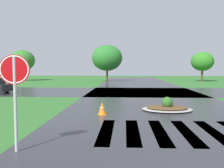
{
  "coord_description": "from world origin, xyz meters",
  "views": [
    {
      "loc": [
        -1.62,
        -3.55,
        2.18
      ],
      "look_at": [
        -2.3,
        9.46,
        1.29
      ],
      "focal_mm": 39.41,
      "sensor_mm": 36.0,
      "label": 1
    }
  ],
  "objects": [
    {
      "name": "background_treeline",
      "position": [
        -0.73,
        34.77,
        3.45
      ],
      "size": [
        45.95,
        6.15,
        5.56
      ],
      "color": "#4C3823",
      "rests_on": "ground"
    },
    {
      "name": "median_island",
      "position": [
        0.53,
        8.9,
        0.14
      ],
      "size": [
        2.51,
        2.05,
        0.68
      ],
      "color": "#9E9B93",
      "rests_on": "ground"
    },
    {
      "name": "asphalt_cross_road",
      "position": [
        0.0,
        18.27,
        0.0
      ],
      "size": [
        90.0,
        8.51,
        0.01
      ],
      "primitive_type": "cube",
      "color": "#2B2B30",
      "rests_on": "ground"
    },
    {
      "name": "asphalt_roadway",
      "position": [
        0.0,
        10.0,
        0.0
      ],
      "size": [
        9.45,
        80.0,
        0.01
      ],
      "primitive_type": "cube",
      "color": "#2B2B30",
      "rests_on": "ground"
    },
    {
      "name": "crosswalk_stripes",
      "position": [
        0.0,
        4.69,
        0.0
      ],
      "size": [
        4.95,
        3.45,
        0.01
      ],
      "color": "white",
      "rests_on": "ground"
    },
    {
      "name": "stop_sign",
      "position": [
        -4.41,
        2.51,
        1.85
      ],
      "size": [
        0.75,
        0.17,
        2.5
      ],
      "rotation": [
        0.0,
        0.0,
        0.18
      ],
      "color": "#B2B5BA",
      "rests_on": "ground"
    },
    {
      "name": "traffic_cone",
      "position": [
        -2.65,
        7.55,
        0.28
      ],
      "size": [
        0.38,
        0.38,
        0.59
      ],
      "color": "orange",
      "rests_on": "ground"
    }
  ]
}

